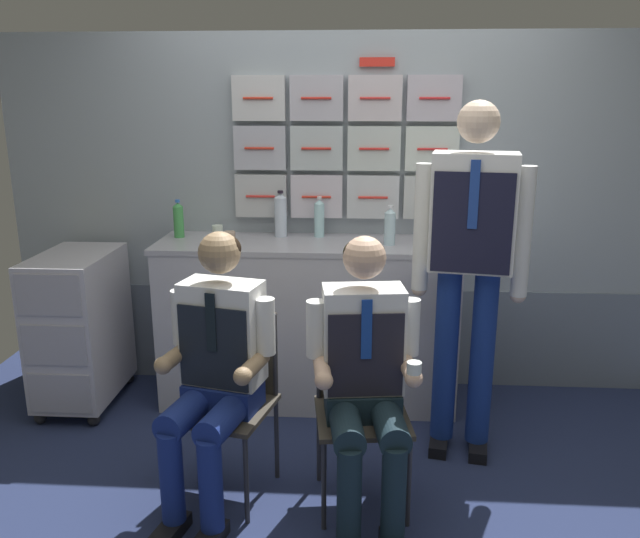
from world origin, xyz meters
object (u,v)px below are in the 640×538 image
(crew_member_standing, at_px, (471,249))
(crew_member_right, at_px, (365,371))
(folding_chair_left, at_px, (232,382))
(service_trolley, at_px, (80,325))
(coffee_cup_spare, at_px, (230,237))
(folding_chair_right, at_px, (360,389))
(water_bottle_blue_cap, at_px, (390,226))
(crew_member_left, at_px, (215,363))

(crew_member_standing, bearing_deg, crew_member_right, -131.79)
(folding_chair_left, xyz_separation_m, crew_member_standing, (1.11, 0.37, 0.56))
(service_trolley, xyz_separation_m, crew_member_standing, (2.16, -0.38, 0.58))
(service_trolley, height_order, coffee_cup_spare, coffee_cup_spare)
(folding_chair_left, relative_size, folding_chair_right, 1.00)
(folding_chair_right, height_order, water_bottle_blue_cap, water_bottle_blue_cap)
(crew_member_left, bearing_deg, coffee_cup_spare, 97.43)
(folding_chair_right, distance_m, crew_member_right, 0.23)
(folding_chair_left, bearing_deg, crew_member_right, -17.60)
(folding_chair_left, distance_m, crew_member_standing, 1.30)
(coffee_cup_spare, bearing_deg, water_bottle_blue_cap, 0.09)
(folding_chair_right, bearing_deg, water_bottle_blue_cap, 80.15)
(folding_chair_right, relative_size, crew_member_standing, 0.47)
(folding_chair_right, distance_m, water_bottle_blue_cap, 1.07)
(service_trolley, distance_m, water_bottle_blue_cap, 1.89)
(service_trolley, relative_size, crew_member_right, 0.75)
(folding_chair_left, xyz_separation_m, crew_member_right, (0.61, -0.19, 0.16))
(folding_chair_right, bearing_deg, crew_member_right, -82.65)
(crew_member_left, bearing_deg, crew_member_standing, 24.64)
(coffee_cup_spare, bearing_deg, service_trolley, -172.63)
(water_bottle_blue_cap, bearing_deg, service_trolley, -176.31)
(service_trolley, bearing_deg, crew_member_left, -41.61)
(service_trolley, bearing_deg, folding_chair_right, -25.37)
(crew_member_left, xyz_separation_m, coffee_cup_spare, (-0.13, 1.02, 0.33))
(crew_member_left, bearing_deg, crew_member_right, -3.19)
(service_trolley, distance_m, folding_chair_left, 1.29)
(folding_chair_right, relative_size, water_bottle_blue_cap, 3.73)
(crew_member_left, xyz_separation_m, folding_chair_right, (0.62, 0.12, -0.16))
(crew_member_right, relative_size, water_bottle_blue_cap, 5.49)
(folding_chair_left, xyz_separation_m, folding_chair_right, (0.59, -0.03, 0.00))
(folding_chair_right, height_order, coffee_cup_spare, coffee_cup_spare)
(service_trolley, height_order, crew_member_left, crew_member_left)
(crew_member_left, height_order, folding_chair_right, crew_member_left)
(crew_member_standing, distance_m, water_bottle_blue_cap, 0.61)
(crew_member_left, bearing_deg, folding_chair_right, 11.28)
(folding_chair_right, distance_m, crew_member_standing, 0.87)
(service_trolley, relative_size, folding_chair_right, 1.10)
(service_trolley, bearing_deg, coffee_cup_spare, 7.37)
(crew_member_standing, height_order, coffee_cup_spare, crew_member_standing)
(crew_member_standing, xyz_separation_m, water_bottle_blue_cap, (-0.37, 0.49, 0.01))
(folding_chair_right, height_order, crew_member_standing, crew_member_standing)
(folding_chair_right, bearing_deg, crew_member_left, -168.72)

